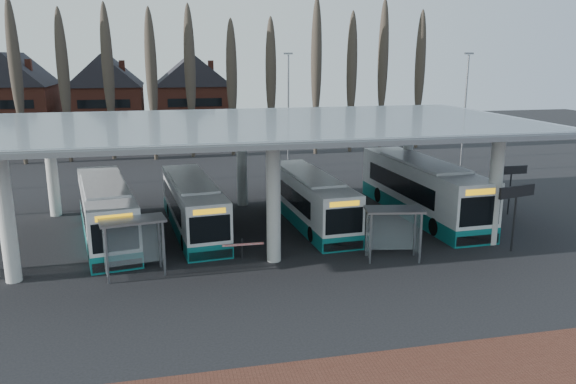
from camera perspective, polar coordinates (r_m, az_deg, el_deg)
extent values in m
plane|color=black|center=(25.89, -0.36, -8.88)|extent=(140.00, 140.00, 0.00)
cylinder|color=silver|center=(27.67, -26.69, -2.33)|extent=(0.70, 0.70, 6.00)
cylinder|color=silver|center=(38.15, -22.87, 2.14)|extent=(0.70, 0.70, 6.00)
cylinder|color=silver|center=(27.25, -1.48, -1.06)|extent=(0.70, 0.70, 6.00)
cylinder|color=silver|center=(37.85, -4.71, 3.09)|extent=(0.70, 0.70, 6.00)
cylinder|color=silver|center=(31.75, 20.28, 0.21)|extent=(0.70, 0.70, 6.00)
cylinder|color=silver|center=(41.21, 12.08, 3.71)|extent=(0.70, 0.70, 6.00)
cube|color=gray|center=(31.98, -3.44, 7.05)|extent=(32.00, 16.00, 0.12)
cube|color=silver|center=(31.97, -3.44, 7.18)|extent=(31.50, 15.50, 0.04)
cone|color=#473D33|center=(57.89, -25.90, 9.70)|extent=(0.36, 0.36, 14.50)
ellipsoid|color=#473D33|center=(57.84, -26.08, 11.41)|extent=(1.10, 1.10, 11.02)
cone|color=#473D33|center=(57.13, -21.94, 10.04)|extent=(0.36, 0.36, 14.50)
ellipsoid|color=#473D33|center=(57.08, -22.10, 11.78)|extent=(1.10, 1.10, 11.02)
cone|color=#473D33|center=(56.64, -17.89, 10.34)|extent=(0.36, 0.36, 14.50)
ellipsoid|color=#473D33|center=(56.59, -18.02, 12.10)|extent=(1.10, 1.10, 11.02)
cone|color=#473D33|center=(56.44, -13.78, 10.59)|extent=(0.36, 0.36, 14.50)
ellipsoid|color=#473D33|center=(56.38, -13.88, 12.36)|extent=(1.10, 1.10, 11.02)
cone|color=#473D33|center=(56.51, -9.66, 10.79)|extent=(0.36, 0.36, 14.50)
ellipsoid|color=#473D33|center=(56.45, -9.73, 12.56)|extent=(1.10, 1.10, 11.02)
cone|color=#473D33|center=(56.87, -5.56, 10.94)|extent=(0.36, 0.36, 14.50)
ellipsoid|color=#473D33|center=(56.81, -5.60, 12.69)|extent=(1.10, 1.10, 11.02)
cone|color=#473D33|center=(57.50, -1.53, 11.03)|extent=(0.36, 0.36, 14.50)
ellipsoid|color=#473D33|center=(57.45, -1.54, 12.76)|extent=(1.10, 1.10, 11.02)
cone|color=#473D33|center=(58.40, 2.40, 11.06)|extent=(0.36, 0.36, 14.50)
ellipsoid|color=#473D33|center=(58.35, 2.42, 12.77)|extent=(1.10, 1.10, 11.02)
cone|color=#473D33|center=(59.56, 6.19, 11.05)|extent=(0.36, 0.36, 14.50)
ellipsoid|color=#473D33|center=(59.51, 6.23, 12.72)|extent=(1.10, 1.10, 11.02)
cone|color=#473D33|center=(60.96, 9.82, 10.99)|extent=(0.36, 0.36, 14.50)
ellipsoid|color=#473D33|center=(60.90, 9.89, 12.62)|extent=(1.10, 1.10, 11.02)
cone|color=#473D33|center=(62.58, 13.27, 10.89)|extent=(0.36, 0.36, 14.50)
ellipsoid|color=#473D33|center=(62.53, 13.36, 12.48)|extent=(1.10, 1.10, 11.02)
cube|color=brown|center=(69.41, -25.60, 7.06)|extent=(8.00, 10.00, 7.00)
pyramid|color=black|center=(69.11, -26.21, 12.82)|extent=(8.30, 10.30, 3.50)
cube|color=brown|center=(67.93, -17.72, 7.63)|extent=(8.00, 10.00, 7.00)
pyramid|color=black|center=(67.63, -18.16, 13.53)|extent=(8.30, 10.30, 3.50)
cube|color=brown|center=(67.76, -9.63, 8.07)|extent=(8.00, 10.00, 7.00)
pyramid|color=black|center=(67.46, -9.87, 13.99)|extent=(8.30, 10.30, 3.50)
cylinder|color=slate|center=(50.83, 0.03, 8.13)|extent=(0.16, 0.16, 10.00)
cube|color=slate|center=(50.59, 0.03, 13.89)|extent=(0.80, 0.15, 0.15)
cylinder|color=slate|center=(50.33, 17.49, 7.45)|extent=(0.16, 0.16, 10.00)
cube|color=slate|center=(50.08, 17.91, 13.25)|extent=(0.80, 0.15, 0.15)
cube|color=white|center=(32.76, -18.03, -1.57)|extent=(4.21, 11.54, 2.64)
cube|color=#0D6A68|center=(33.10, -17.87, -3.69)|extent=(4.23, 11.56, 0.85)
cube|color=white|center=(32.44, -18.21, 0.76)|extent=(3.24, 7.04, 0.17)
cube|color=black|center=(33.19, -18.11, -1.21)|extent=(3.73, 8.43, 1.04)
cube|color=black|center=(27.34, -17.13, -4.38)|extent=(2.09, 0.40, 1.41)
cube|color=black|center=(38.20, -18.69, 0.65)|extent=(2.02, 0.39, 1.13)
cube|color=orange|center=(27.07, -17.27, -2.49)|extent=(1.67, 0.32, 0.28)
cube|color=black|center=(27.81, -16.92, -7.15)|extent=(2.26, 0.45, 0.47)
cylinder|color=black|center=(29.64, -19.42, -5.79)|extent=(0.41, 0.93, 0.90)
cylinder|color=black|center=(29.78, -15.23, -5.39)|extent=(0.41, 0.93, 0.90)
cylinder|color=black|center=(36.22, -20.00, -2.33)|extent=(0.41, 0.93, 0.90)
cylinder|color=black|center=(36.33, -16.58, -2.02)|extent=(0.41, 0.93, 0.90)
cube|color=white|center=(32.93, -9.62, -1.13)|extent=(3.33, 10.98, 2.52)
cube|color=#0D6A68|center=(33.26, -9.53, -3.15)|extent=(3.35, 11.00, 0.81)
cube|color=white|center=(32.63, -9.71, 1.09)|extent=(2.68, 6.65, 0.16)
cube|color=black|center=(33.34, -9.74, -0.79)|extent=(3.07, 7.97, 0.99)
cube|color=black|center=(27.81, -7.92, -3.75)|extent=(2.02, 0.25, 1.35)
cube|color=black|center=(38.10, -10.86, 0.98)|extent=(1.95, 0.24, 1.08)
cube|color=orange|center=(27.55, -7.99, -1.96)|extent=(1.60, 0.20, 0.27)
cube|color=black|center=(28.25, -7.84, -6.36)|extent=(2.18, 0.28, 0.45)
cylinder|color=black|center=(29.89, -10.50, -5.09)|extent=(0.33, 0.88, 0.86)
cylinder|color=black|center=(30.20, -6.58, -4.74)|extent=(0.33, 0.88, 0.86)
cylinder|color=black|center=(36.14, -11.93, -1.85)|extent=(0.33, 0.88, 0.86)
cylinder|color=black|center=(36.40, -8.68, -1.60)|extent=(0.33, 0.88, 0.86)
cube|color=white|center=(33.89, 2.33, -0.49)|extent=(2.98, 11.05, 2.55)
cube|color=#0D6A68|center=(34.22, 2.31, -2.48)|extent=(3.00, 11.07, 0.82)
cube|color=white|center=(33.59, 2.35, 1.70)|extent=(2.48, 6.67, 0.16)
cube|color=black|center=(34.29, 2.09, -0.16)|extent=(2.83, 8.00, 1.00)
cube|color=black|center=(28.95, 5.72, -2.94)|extent=(2.04, 0.18, 1.37)
cube|color=black|center=(38.94, -0.19, 1.53)|extent=(1.97, 0.17, 1.09)
cube|color=orange|center=(28.70, 5.77, -1.20)|extent=(1.63, 0.14, 0.27)
cube|color=black|center=(29.38, 5.65, -5.49)|extent=(2.21, 0.21, 0.46)
cylinder|color=black|center=(30.75, 2.47, -4.31)|extent=(0.31, 0.89, 0.87)
cylinder|color=black|center=(31.46, 6.12, -3.97)|extent=(0.31, 0.89, 0.87)
cylinder|color=black|center=(36.85, -0.80, -1.24)|extent=(0.31, 0.89, 0.87)
cylinder|color=black|center=(37.44, 2.30, -1.01)|extent=(0.31, 0.89, 0.87)
cube|color=white|center=(36.50, 13.45, 0.61)|extent=(3.21, 12.82, 2.97)
cube|color=#0D6A68|center=(36.84, 13.33, -1.56)|extent=(3.23, 12.84, 0.95)
cube|color=white|center=(36.19, 13.58, 2.98)|extent=(2.73, 7.72, 0.19)
cube|color=black|center=(36.93, 13.07, 0.95)|extent=(3.11, 9.26, 1.17)
cube|color=black|center=(31.23, 18.91, -1.86)|extent=(2.38, 0.16, 1.59)
cube|color=black|center=(42.03, 9.40, 2.65)|extent=(2.30, 0.16, 1.27)
cube|color=orange|center=(30.98, 19.06, 0.03)|extent=(1.89, 0.13, 0.32)
cube|color=black|center=(31.68, 18.68, -4.63)|extent=(2.57, 0.19, 0.53)
cylinder|color=black|center=(32.87, 14.72, -3.44)|extent=(0.34, 1.03, 1.02)
cylinder|color=black|center=(34.12, 18.31, -3.06)|extent=(0.34, 1.03, 1.02)
cylinder|color=black|center=(39.52, 9.25, -0.28)|extent=(0.34, 1.03, 1.02)
cylinder|color=black|center=(40.56, 12.41, -0.07)|extent=(0.34, 1.03, 1.02)
cube|color=gray|center=(26.25, -17.92, -6.21)|extent=(0.10, 0.10, 2.60)
cube|color=gray|center=(26.51, -12.52, -5.66)|extent=(0.10, 0.10, 2.60)
cube|color=gray|center=(27.33, -18.12, -5.44)|extent=(0.10, 0.10, 2.60)
cube|color=gray|center=(27.58, -12.94, -4.92)|extent=(0.10, 0.10, 2.60)
cube|color=gray|center=(26.48, -15.55, -2.79)|extent=(3.12, 1.93, 0.10)
cube|color=silver|center=(27.46, -15.54, -5.05)|extent=(2.47, 0.46, 2.08)
cube|color=silver|center=(26.77, -18.14, -5.72)|extent=(0.24, 1.14, 2.08)
cube|color=silver|center=(27.04, -12.63, -5.17)|extent=(0.24, 1.14, 2.08)
cube|color=gray|center=(27.61, 8.40, -4.76)|extent=(0.09, 0.09, 2.54)
cube|color=gray|center=(28.15, 13.31, -4.63)|extent=(0.09, 0.09, 2.54)
cube|color=gray|center=(28.66, 8.01, -4.05)|extent=(0.09, 0.09, 2.54)
cube|color=gray|center=(29.17, 12.75, -3.94)|extent=(0.09, 0.09, 2.54)
cube|color=gray|center=(28.00, 10.75, -1.77)|extent=(3.06, 1.93, 0.10)
cube|color=silver|center=(28.92, 10.38, -3.87)|extent=(2.40, 0.49, 2.03)
cube|color=silver|center=(28.11, 8.10, -4.30)|extent=(0.25, 1.11, 2.03)
cube|color=silver|center=(28.66, 13.12, -4.18)|extent=(0.25, 1.11, 2.03)
cylinder|color=black|center=(31.21, 21.99, -2.62)|extent=(0.11, 0.11, 3.42)
cube|color=black|center=(30.85, 22.24, 0.05)|extent=(2.32, 0.66, 0.59)
cylinder|color=black|center=(38.41, 21.60, 0.11)|extent=(0.10, 0.10, 3.10)
cube|color=black|center=(38.14, 21.78, 2.09)|extent=(2.13, 0.13, 0.53)
cube|color=black|center=(28.40, -4.70, -5.74)|extent=(0.07, 0.07, 1.03)
cube|color=red|center=(27.84, -4.58, -5.33)|extent=(2.05, 0.14, 0.09)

